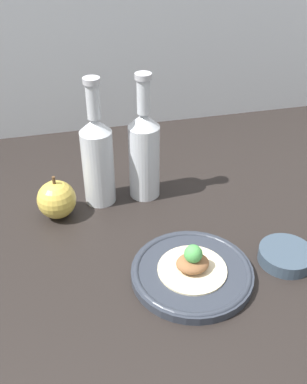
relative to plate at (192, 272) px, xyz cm
name	(u,v)px	position (x,y,z in cm)	size (l,w,h in cm)	color
ground_plane	(183,232)	(2.93, 15.53, -3.11)	(180.00, 110.00, 4.00)	black
plate	(192,272)	(0.00, 0.00, 0.00)	(23.49, 23.49, 2.09)	#2D333D
plated_food	(193,263)	(0.00, 0.00, 2.35)	(13.29, 13.29, 5.92)	beige
cider_bottle_left	(98,157)	(-13.34, 29.63, 10.58)	(7.23, 7.23, 30.24)	silver
cider_bottle_right	(144,152)	(-2.56, 29.63, 10.58)	(7.23, 7.23, 30.24)	silver
apple	(57,199)	(-23.57, 25.85, 3.26)	(8.72, 8.72, 10.39)	gold
dipping_bowl	(286,256)	(19.54, -0.21, 0.24)	(10.88, 10.88, 2.71)	#384756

